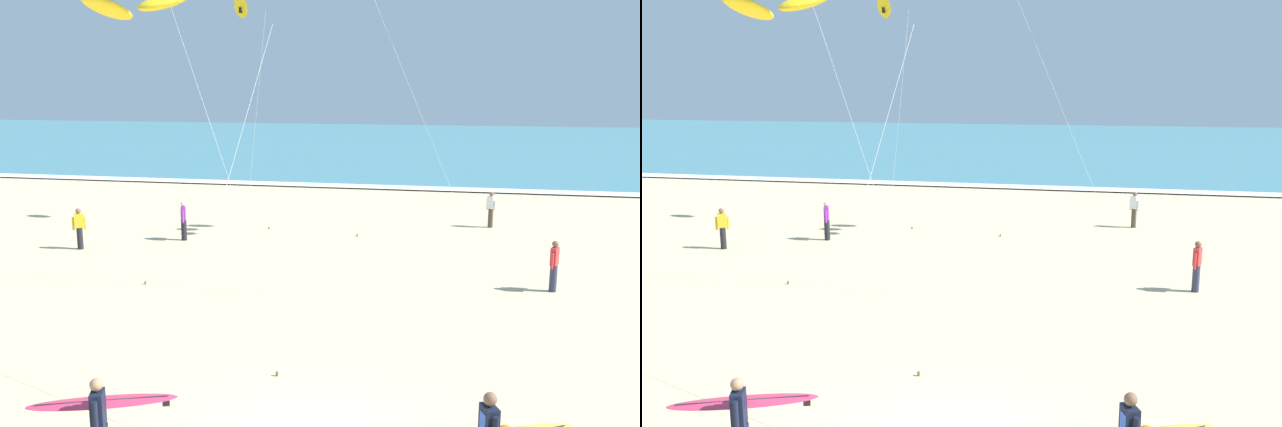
{
  "view_description": "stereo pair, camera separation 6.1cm",
  "coord_description": "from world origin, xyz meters",
  "views": [
    {
      "loc": [
        2.42,
        -10.32,
        6.33
      ],
      "look_at": [
        -0.87,
        5.66,
        3.14
      ],
      "focal_mm": 38.0,
      "sensor_mm": 36.0,
      "label": 1
    },
    {
      "loc": [
        2.48,
        -10.31,
        6.33
      ],
      "look_at": [
        -0.87,
        5.66,
        3.14
      ],
      "focal_mm": 38.0,
      "sensor_mm": 36.0,
      "label": 2
    }
  ],
  "objects": [
    {
      "name": "bystander_red_top",
      "position": [
        5.39,
        10.59,
        0.81
      ],
      "size": [
        0.3,
        0.46,
        1.59
      ],
      "color": "#2D334C",
      "rests_on": "ground"
    },
    {
      "name": "ocean_water",
      "position": [
        0.0,
        59.56,
        0.04
      ],
      "size": [
        160.0,
        60.0,
        0.08
      ],
      "primitive_type": "cube",
      "color": "teal",
      "rests_on": "ground"
    },
    {
      "name": "surfer_lead",
      "position": [
        -3.14,
        -1.07,
        1.05
      ],
      "size": [
        2.48,
        1.26,
        1.71
      ],
      "color": "black",
      "rests_on": "ground"
    },
    {
      "name": "bystander_white_top",
      "position": [
        3.9,
        19.74,
        0.81
      ],
      "size": [
        0.4,
        0.35,
        1.59
      ],
      "color": "#4C3D2D",
      "rests_on": "ground"
    },
    {
      "name": "kite_arc_ivory_near",
      "position": [
        -2.76,
        0.11,
        7.61
      ],
      "size": [
        2.67,
        3.86,
        7.91
      ],
      "color": "yellow",
      "rests_on": "ground"
    },
    {
      "name": "shoreline_foam",
      "position": [
        0.0,
        29.86,
        0.09
      ],
      "size": [
        160.0,
        1.53,
        0.01
      ],
      "primitive_type": "cube",
      "color": "white",
      "rests_on": "ocean_water"
    },
    {
      "name": "bystander_purple_top",
      "position": [
        -8.36,
        14.73,
        0.81
      ],
      "size": [
        0.26,
        0.48,
        1.59
      ],
      "color": "black",
      "rests_on": "ground"
    },
    {
      "name": "bystander_yellow_top",
      "position": [
        -11.68,
        12.53,
        0.81
      ],
      "size": [
        0.43,
        0.32,
        1.59
      ],
      "color": "black",
      "rests_on": "ground"
    },
    {
      "name": "kite_delta_golden_mid",
      "position": [
        -6.88,
        18.38,
        9.37
      ],
      "size": [
        1.83,
        1.41,
        9.92
      ],
      "color": "yellow",
      "rests_on": "ground"
    }
  ]
}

